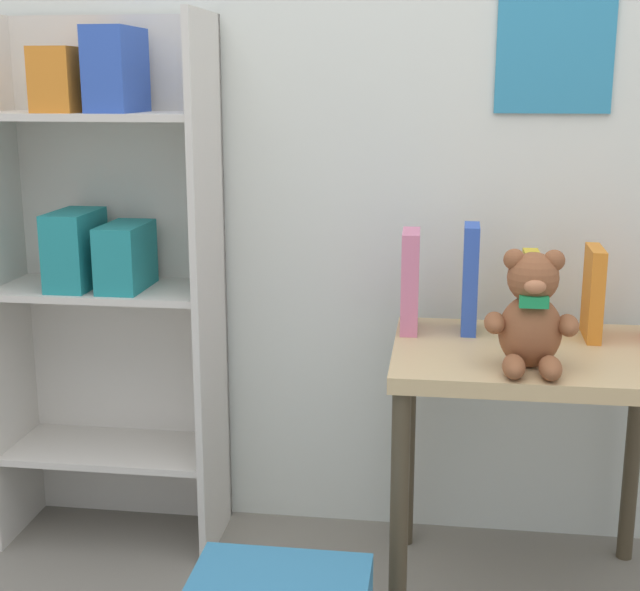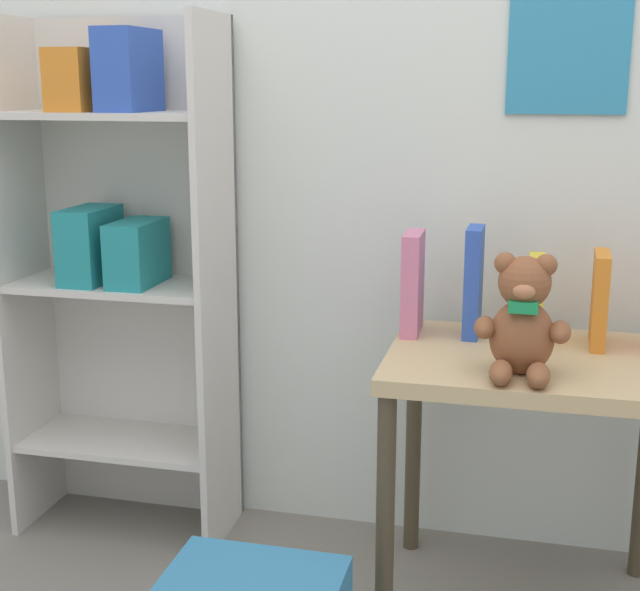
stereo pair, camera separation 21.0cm
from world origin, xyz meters
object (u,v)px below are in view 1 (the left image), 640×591
display_table (531,389)px  book_standing_pink (410,281)px  teddy_bear (531,315)px  book_standing_blue (470,279)px  book_standing_orange (593,293)px  book_standing_yellow (530,293)px  bookshelf_side (108,253)px

display_table → book_standing_pink: 0.38m
teddy_bear → book_standing_blue: 0.30m
teddy_bear → book_standing_pink: bearing=134.5°
teddy_bear → book_standing_orange: (0.17, 0.26, -0.01)m
book_standing_blue → book_standing_yellow: bearing=1.2°
book_standing_pink → book_standing_blue: book_standing_blue is taller
display_table → teddy_bear: 0.25m
book_standing_yellow → book_standing_pink: bearing=-179.0°
display_table → book_standing_pink: (-0.29, 0.13, 0.22)m
display_table → book_standing_blue: bearing=136.9°
book_standing_blue → display_table: bearing=-42.0°
book_standing_blue → book_standing_orange: book_standing_blue is taller
book_standing_yellow → book_standing_orange: (0.14, -0.01, 0.01)m
book_standing_orange → bookshelf_side: bearing=178.0°
bookshelf_side → book_standing_blue: bookshelf_side is taller
display_table → book_standing_pink: size_ratio=2.59×
book_standing_pink → book_standing_orange: size_ratio=1.13×
book_standing_pink → book_standing_yellow: (0.29, 0.01, -0.02)m
book_standing_pink → bookshelf_side: bearing=173.9°
book_standing_blue → teddy_bear: bearing=-65.3°
display_table → book_standing_pink: bearing=156.0°
book_standing_pink → book_standing_yellow: 0.29m
book_standing_yellow → book_standing_orange: size_ratio=0.92×
display_table → teddy_bear: (-0.02, -0.14, 0.21)m
book_standing_yellow → display_table: bearing=-90.3°
book_standing_pink → book_standing_blue: (0.14, 0.01, 0.01)m
bookshelf_side → teddy_bear: size_ratio=5.42×
bookshelf_side → display_table: bearing=-10.3°
book_standing_yellow → book_standing_orange: book_standing_orange is taller
display_table → bookshelf_side: bearing=169.7°
book_standing_pink → book_standing_blue: bearing=1.4°
book_standing_pink → book_standing_blue: size_ratio=0.93×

